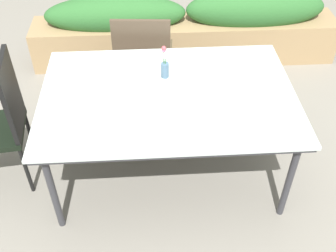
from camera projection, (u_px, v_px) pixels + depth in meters
The scene contains 6 objects.
ground_plane at pixel (177, 168), 3.16m from camera, with size 12.00×12.00×0.00m, color gray.
dining_table at pixel (168, 99), 2.71m from camera, with size 1.67×1.11×0.72m.
chair_far_side at pixel (143, 54), 3.44m from camera, with size 0.52×0.52×0.88m.
chair_end_left at pixel (2, 119), 2.75m from camera, with size 0.45×0.45×1.00m.
flower_vase at pixel (165, 65), 2.76m from camera, with size 0.05×0.05×0.24m.
planter_box at pixel (187, 28), 4.09m from camera, with size 3.03×0.43×0.73m.
Camera 1 is at (-0.21, -2.12, 2.35)m, focal length 43.85 mm.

